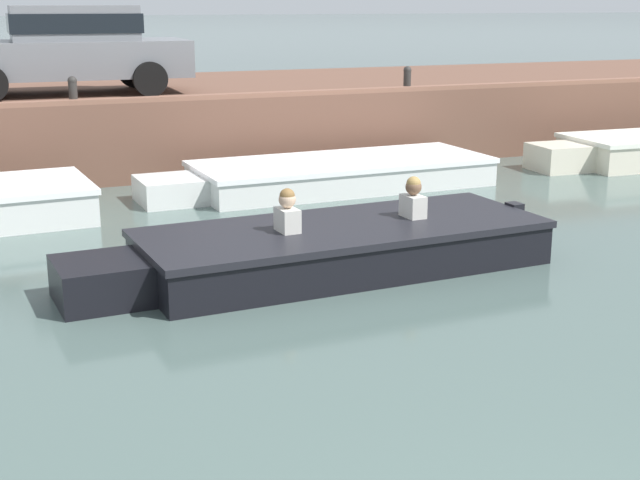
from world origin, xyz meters
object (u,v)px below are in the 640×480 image
object	(u,v)px
car_left_inner_grey	(69,46)
mooring_bollard_mid	(73,89)
mooring_bollard_east	(407,77)
motorboat_passing	(326,249)
boat_moored_central_white	(329,174)

from	to	relation	value
car_left_inner_grey	mooring_bollard_mid	world-z (taller)	car_left_inner_grey
car_left_inner_grey	mooring_bollard_east	world-z (taller)	car_left_inner_grey
car_left_inner_grey	mooring_bollard_mid	bearing A→B (deg)	-96.28
motorboat_passing	mooring_bollard_mid	distance (m)	6.42
motorboat_passing	mooring_bollard_east	size ratio (longest dim) A/B	12.79
motorboat_passing	mooring_bollard_east	xyz separation A→B (m)	(4.11, 5.97, 1.34)
motorboat_passing	boat_moored_central_white	bearing A→B (deg)	66.92
motorboat_passing	mooring_bollard_mid	xyz separation A→B (m)	(-1.95, 5.97, 1.34)
boat_moored_central_white	motorboat_passing	xyz separation A→B (m)	(-1.82, -4.27, 0.03)
motorboat_passing	car_left_inner_grey	distance (m)	8.06
motorboat_passing	mooring_bollard_east	world-z (taller)	mooring_bollard_east
motorboat_passing	mooring_bollard_east	distance (m)	7.37
boat_moored_central_white	car_left_inner_grey	distance (m)	5.29
mooring_bollard_mid	mooring_bollard_east	xyz separation A→B (m)	(6.06, 0.00, 0.00)
car_left_inner_grey	mooring_bollard_mid	size ratio (longest dim) A/B	9.67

